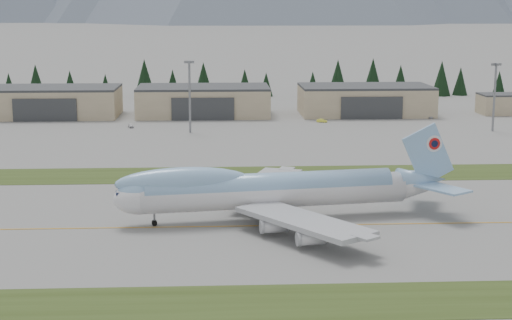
{
  "coord_description": "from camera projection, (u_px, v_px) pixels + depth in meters",
  "views": [
    {
      "loc": [
        -10.06,
        -137.64,
        39.18
      ],
      "look_at": [
        -2.05,
        21.88,
        8.0
      ],
      "focal_mm": 55.0,
      "sensor_mm": 36.0,
      "label": 1
    }
  ],
  "objects": [
    {
      "name": "grass_strip_far",
      "position": [
        260.0,
        174.0,
        187.03
      ],
      "size": [
        400.0,
        18.0,
        0.08
      ],
      "primitive_type": "cube",
      "color": "#2F3F16",
      "rests_on": "ground"
    },
    {
      "name": "service_vehicle_b",
      "position": [
        322.0,
        122.0,
        271.39
      ],
      "size": [
        3.85,
        2.58,
        1.2
      ],
      "primitive_type": "imported",
      "rotation": [
        0.0,
        0.0,
        1.18
      ],
      "color": "yellow",
      "rests_on": "ground"
    },
    {
      "name": "hangar_left",
      "position": [
        52.0,
        102.0,
        285.37
      ],
      "size": [
        48.0,
        26.6,
        10.8
      ],
      "color": "tan",
      "rests_on": "ground"
    },
    {
      "name": "service_vehicle_a",
      "position": [
        131.0,
        128.0,
        259.6
      ],
      "size": [
        2.38,
        4.07,
        1.3
      ],
      "primitive_type": "imported",
      "rotation": [
        0.0,
        0.0,
        0.23
      ],
      "color": "silver",
      "rests_on": "ground"
    },
    {
      "name": "floodlight_masts",
      "position": [
        142.0,
        84.0,
        245.66
      ],
      "size": [
        183.42,
        9.87,
        23.27
      ],
      "color": "gray",
      "rests_on": "ground"
    },
    {
      "name": "taxiway_line_main",
      "position": [
        273.0,
        226.0,
        142.92
      ],
      "size": [
        400.0,
        0.4,
        0.02
      ],
      "primitive_type": "cube",
      "color": "orange",
      "rests_on": "ground"
    },
    {
      "name": "grass_strip_near",
      "position": [
        293.0,
        303.0,
        105.67
      ],
      "size": [
        400.0,
        14.0,
        0.08
      ],
      "primitive_type": "cube",
      "color": "#2F3F16",
      "rests_on": "ground"
    },
    {
      "name": "ground",
      "position": [
        273.0,
        226.0,
        142.92
      ],
      "size": [
        7000.0,
        7000.0,
        0.0
      ],
      "primitive_type": "plane",
      "color": "slate",
      "rests_on": "ground"
    },
    {
      "name": "conifer_belt",
      "position": [
        244.0,
        80.0,
        349.56
      ],
      "size": [
        271.82,
        14.71,
        16.9
      ],
      "color": "black",
      "rests_on": "ground"
    },
    {
      "name": "boeing_747_freighter",
      "position": [
        271.0,
        190.0,
        146.19
      ],
      "size": [
        66.52,
        56.61,
        17.45
      ],
      "rotation": [
        0.0,
        0.0,
        0.15
      ],
      "color": "silver",
      "rests_on": "ground"
    },
    {
      "name": "service_vehicle_c",
      "position": [
        431.0,
        118.0,
        281.79
      ],
      "size": [
        2.6,
        4.22,
        1.14
      ],
      "primitive_type": "imported",
      "rotation": [
        0.0,
        0.0,
        -0.28
      ],
      "color": "silver",
      "rests_on": "ground"
    },
    {
      "name": "control_shed",
      "position": [
        499.0,
        104.0,
        291.94
      ],
      "size": [
        14.0,
        12.0,
        7.6
      ],
      "color": "tan",
      "rests_on": "ground"
    },
    {
      "name": "hangar_right",
      "position": [
        365.0,
        100.0,
        291.04
      ],
      "size": [
        48.0,
        26.6,
        10.8
      ],
      "color": "tan",
      "rests_on": "ground"
    },
    {
      "name": "hangar_center",
      "position": [
        203.0,
        101.0,
        288.08
      ],
      "size": [
        48.0,
        26.6,
        10.8
      ],
      "color": "tan",
      "rests_on": "ground"
    }
  ]
}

